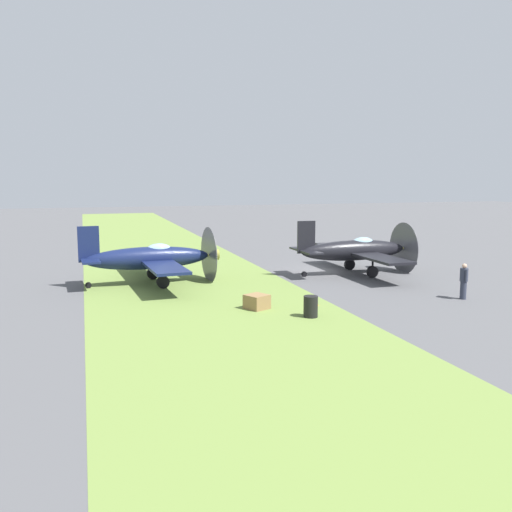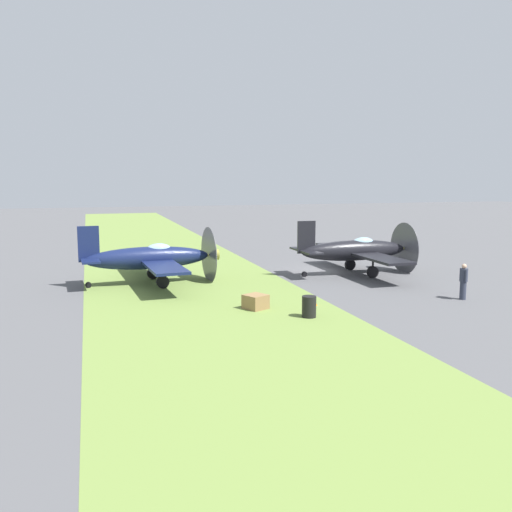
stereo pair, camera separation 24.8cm
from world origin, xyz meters
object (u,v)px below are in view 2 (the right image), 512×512
at_px(supply_crate, 256,302).
at_px(runway_marker_cone, 313,301).
at_px(ground_crew_chief, 463,281).
at_px(fuel_drum, 309,307).
at_px(airplane_lead, 356,250).
at_px(airplane_wingman, 151,258).

xyz_separation_m(supply_crate, runway_marker_cone, (0.14, 2.72, -0.10)).
xyz_separation_m(ground_crew_chief, fuel_drum, (1.07, -8.36, -0.46)).
distance_m(ground_crew_chief, runway_marker_cone, 7.44).
bearing_deg(ground_crew_chief, airplane_lead, 26.67).
xyz_separation_m(airplane_wingman, fuel_drum, (9.37, 5.51, -0.99)).
height_order(airplane_lead, airplane_wingman, airplane_lead).
bearing_deg(ground_crew_chief, supply_crate, 98.98).
bearing_deg(supply_crate, runway_marker_cone, 87.01).
relative_size(airplane_lead, fuel_drum, 10.66).
xyz_separation_m(fuel_drum, runway_marker_cone, (-1.95, 1.01, -0.23)).
height_order(ground_crew_chief, supply_crate, ground_crew_chief).
xyz_separation_m(ground_crew_chief, supply_crate, (-1.02, -10.07, -0.59)).
bearing_deg(airplane_lead, ground_crew_chief, 11.48).
bearing_deg(fuel_drum, runway_marker_cone, 152.64).
xyz_separation_m(airplane_lead, airplane_wingman, (-0.38, -12.20, -0.00)).
xyz_separation_m(airplane_lead, runway_marker_cone, (7.04, -5.68, -1.22)).
bearing_deg(runway_marker_cone, ground_crew_chief, 83.20).
height_order(airplane_lead, supply_crate, airplane_lead).
bearing_deg(runway_marker_cone, fuel_drum, -27.36).
bearing_deg(airplane_wingman, fuel_drum, 26.72).
distance_m(airplane_lead, runway_marker_cone, 9.13).
relative_size(airplane_wingman, fuel_drum, 10.72).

